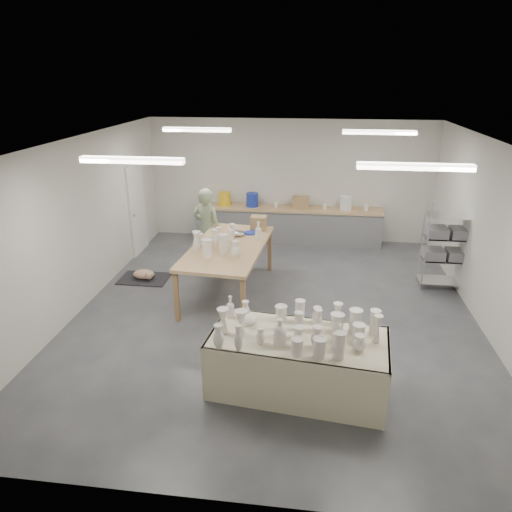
# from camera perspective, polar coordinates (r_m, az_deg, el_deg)

# --- Properties ---
(room) EXTENTS (8.00, 8.02, 3.00)m
(room) POSITION_cam_1_polar(r_m,az_deg,el_deg) (7.63, 1.87, 7.12)
(room) COLOR #424449
(room) RESTS_ON ground
(back_counter) EXTENTS (4.60, 0.60, 1.24)m
(back_counter) POSITION_cam_1_polar(r_m,az_deg,el_deg) (11.51, 3.95, 4.07)
(back_counter) COLOR #AA7B52
(back_counter) RESTS_ON ground
(wire_shelf) EXTENTS (0.88, 0.48, 1.80)m
(wire_shelf) POSITION_cam_1_polar(r_m,az_deg,el_deg) (9.57, 22.70, 1.34)
(wire_shelf) COLOR silver
(wire_shelf) RESTS_ON ground
(drying_table) EXTENTS (2.42, 1.35, 1.19)m
(drying_table) POSITION_cam_1_polar(r_m,az_deg,el_deg) (6.25, 5.25, -12.87)
(drying_table) COLOR olive
(drying_table) RESTS_ON ground
(work_table) EXTENTS (1.52, 2.71, 1.35)m
(work_table) POSITION_cam_1_polar(r_m,az_deg,el_deg) (8.65, -3.40, 1.37)
(work_table) COLOR #AA7B52
(work_table) RESTS_ON ground
(rug) EXTENTS (1.00, 0.70, 0.02)m
(rug) POSITION_cam_1_polar(r_m,az_deg,el_deg) (9.82, -13.79, -2.75)
(rug) COLOR black
(rug) RESTS_ON ground
(cat) EXTENTS (0.50, 0.40, 0.19)m
(cat) POSITION_cam_1_polar(r_m,az_deg,el_deg) (9.76, -13.76, -2.23)
(cat) COLOR white
(cat) RESTS_ON rug
(potter) EXTENTS (0.74, 0.59, 1.78)m
(potter) POSITION_cam_1_polar(r_m,az_deg,el_deg) (9.88, -6.14, 3.42)
(potter) COLOR #97AC85
(potter) RESTS_ON ground
(red_stool) EXTENTS (0.39, 0.39, 0.33)m
(red_stool) POSITION_cam_1_polar(r_m,az_deg,el_deg) (10.33, -5.67, 0.74)
(red_stool) COLOR #A32717
(red_stool) RESTS_ON ground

